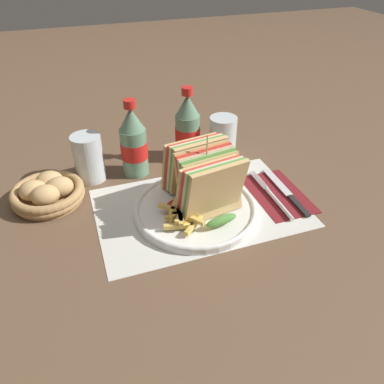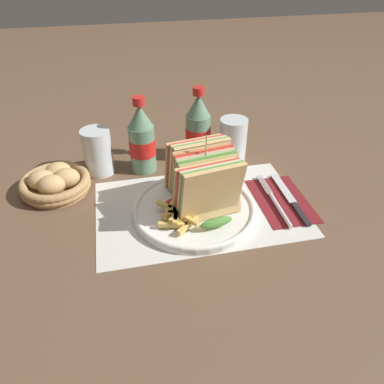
% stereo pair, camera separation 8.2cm
% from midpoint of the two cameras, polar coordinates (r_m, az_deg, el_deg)
% --- Properties ---
extents(ground_plane, '(4.00, 4.00, 0.00)m').
position_cam_midpoint_polar(ground_plane, '(0.83, 4.18, -3.13)').
color(ground_plane, brown).
extents(placemat, '(0.45, 0.30, 0.00)m').
position_cam_midpoint_polar(placemat, '(0.84, 4.11, -2.52)').
color(placemat, silver).
rests_on(placemat, ground_plane).
extents(plate_main, '(0.27, 0.27, 0.02)m').
position_cam_midpoint_polar(plate_main, '(0.82, 3.15, -2.59)').
color(plate_main, white).
rests_on(plate_main, ground_plane).
extents(club_sandwich, '(0.14, 0.21, 0.17)m').
position_cam_midpoint_polar(club_sandwich, '(0.79, 4.85, 1.88)').
color(club_sandwich, tan).
rests_on(club_sandwich, plate_main).
extents(fries_pile, '(0.09, 0.11, 0.02)m').
position_cam_midpoint_polar(fries_pile, '(0.77, 0.81, -3.65)').
color(fries_pile, '#E0B756').
rests_on(fries_pile, plate_main).
extents(ketchup_blob, '(0.05, 0.04, 0.02)m').
position_cam_midpoint_polar(ketchup_blob, '(0.80, 0.37, -1.86)').
color(ketchup_blob, maroon).
rests_on(ketchup_blob, plate_main).
extents(napkin, '(0.12, 0.19, 0.00)m').
position_cam_midpoint_polar(napkin, '(0.89, 16.06, -1.31)').
color(napkin, maroon).
rests_on(napkin, ground_plane).
extents(fork, '(0.02, 0.20, 0.01)m').
position_cam_midpoint_polar(fork, '(0.87, 15.46, -1.89)').
color(fork, silver).
rests_on(fork, napkin).
extents(knife, '(0.02, 0.20, 0.00)m').
position_cam_midpoint_polar(knife, '(0.90, 17.31, -1.03)').
color(knife, black).
rests_on(knife, napkin).
extents(coke_bottle_near, '(0.07, 0.07, 0.19)m').
position_cam_midpoint_polar(coke_bottle_near, '(0.93, -5.15, 7.80)').
color(coke_bottle_near, slate).
rests_on(coke_bottle_near, ground_plane).
extents(coke_bottle_far, '(0.07, 0.07, 0.19)m').
position_cam_midpoint_polar(coke_bottle_far, '(0.99, 3.34, 9.54)').
color(coke_bottle_far, slate).
rests_on(coke_bottle_far, ground_plane).
extents(glass_near, '(0.07, 0.07, 0.12)m').
position_cam_midpoint_polar(glass_near, '(1.00, 8.59, 7.34)').
color(glass_near, silver).
rests_on(glass_near, ground_plane).
extents(glass_far, '(0.07, 0.07, 0.12)m').
position_cam_midpoint_polar(glass_far, '(0.95, -11.72, 5.52)').
color(glass_far, silver).
rests_on(glass_far, ground_plane).
extents(bread_basket, '(0.16, 0.16, 0.06)m').
position_cam_midpoint_polar(bread_basket, '(0.92, -17.77, 1.30)').
color(bread_basket, '#AD8451').
rests_on(bread_basket, ground_plane).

